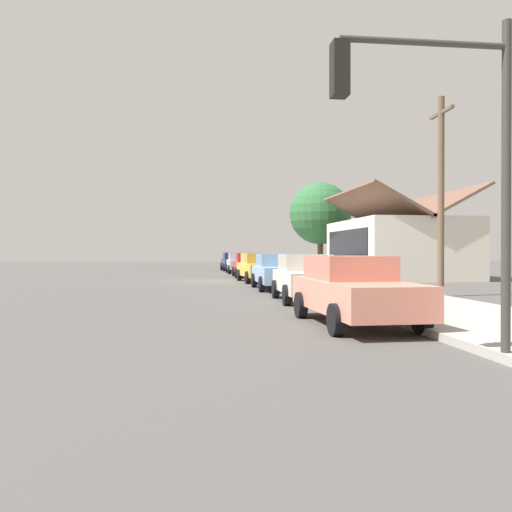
% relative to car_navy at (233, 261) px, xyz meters
% --- Properties ---
extents(ground_plane, '(120.00, 120.00, 0.00)m').
position_rel_car_navy_xyz_m(ground_plane, '(16.59, -2.66, -0.81)').
color(ground_plane, '#4C4947').
extents(sidewalk_curb, '(60.00, 4.20, 0.16)m').
position_rel_car_navy_xyz_m(sidewalk_curb, '(16.59, 2.94, -0.73)').
color(sidewalk_curb, '#A3A099').
rests_on(sidewalk_curb, ground).
extents(car_navy, '(4.51, 2.10, 1.59)m').
position_rel_car_navy_xyz_m(car_navy, '(0.00, 0.00, 0.00)').
color(car_navy, navy).
rests_on(car_navy, ground).
extents(car_silver, '(4.31, 2.00, 1.59)m').
position_rel_car_navy_xyz_m(car_silver, '(5.71, 0.05, -0.00)').
color(car_silver, silver).
rests_on(car_silver, ground).
extents(car_cherry, '(4.68, 2.17, 1.59)m').
position_rel_car_navy_xyz_m(car_cherry, '(11.96, 0.11, 0.00)').
color(car_cherry, red).
rests_on(car_cherry, ground).
extents(car_mustard, '(4.92, 2.29, 1.59)m').
position_rel_car_navy_xyz_m(car_mustard, '(17.87, 0.03, 0.00)').
color(car_mustard, gold).
rests_on(car_mustard, ground).
extents(car_skyblue, '(4.84, 1.98, 1.59)m').
position_rel_car_navy_xyz_m(car_skyblue, '(23.70, 0.04, 0.00)').
color(car_skyblue, '#8CB7E0').
rests_on(car_skyblue, ground).
extents(car_ivory, '(4.37, 2.11, 1.59)m').
position_rel_car_navy_xyz_m(car_ivory, '(29.54, 0.13, -0.00)').
color(car_ivory, silver).
rests_on(car_ivory, ground).
extents(car_coral, '(4.89, 2.16, 1.59)m').
position_rel_car_navy_xyz_m(car_coral, '(35.42, -0.06, 0.00)').
color(car_coral, '#EA8C75').
rests_on(car_coral, ground).
extents(storefront_building, '(10.67, 6.90, 5.55)m').
position_rel_car_navy_xyz_m(storefront_building, '(14.60, 9.32, 1.16)').
color(storefront_building, silver).
rests_on(storefront_building, ground).
extents(shade_tree, '(4.81, 4.81, 7.06)m').
position_rel_car_navy_xyz_m(shade_tree, '(6.68, 6.26, 3.82)').
color(shade_tree, brown).
rests_on(shade_tree, ground).
extents(traffic_light_main, '(0.37, 2.79, 5.20)m').
position_rel_car_navy_xyz_m(traffic_light_main, '(39.89, -0.12, 2.68)').
color(traffic_light_main, '#383833').
rests_on(traffic_light_main, ground).
extents(utility_pole_wooden, '(1.80, 0.24, 7.50)m').
position_rel_car_navy_xyz_m(utility_pole_wooden, '(28.35, 5.54, 3.11)').
color(utility_pole_wooden, brown).
rests_on(utility_pole_wooden, ground).
extents(fire_hydrant_red, '(0.22, 0.22, 0.71)m').
position_rel_car_navy_xyz_m(fire_hydrant_red, '(11.65, 1.54, -0.32)').
color(fire_hydrant_red, red).
rests_on(fire_hydrant_red, sidewalk_curb).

